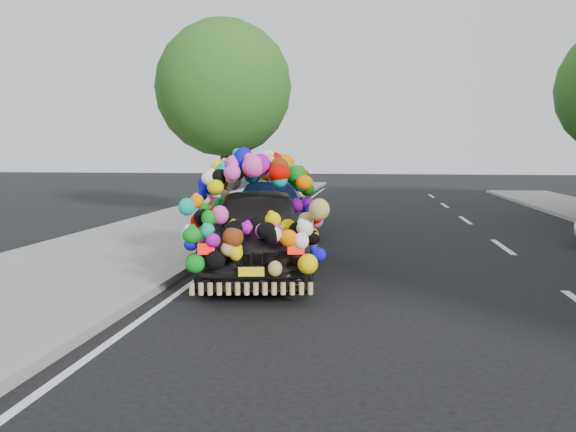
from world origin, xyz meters
name	(u,v)px	position (x,y,z in m)	size (l,w,h in m)	color
ground	(315,299)	(0.00, 0.00, 0.00)	(100.00, 100.00, 0.00)	black
sidewalk	(31,285)	(-4.30, 0.00, 0.06)	(4.00, 60.00, 0.12)	gray
kerb	(154,289)	(-2.35, 0.00, 0.07)	(0.15, 60.00, 0.13)	gray
tree_near_sidewalk	(224,88)	(-3.80, 9.50, 4.02)	(4.20, 4.20, 6.13)	#332114
plush_art_car	(257,210)	(-1.15, 1.61, 1.08)	(2.80, 4.78, 2.11)	black
navy_sedan	(270,207)	(-1.80, 6.34, 0.67)	(1.88, 4.62, 1.34)	black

